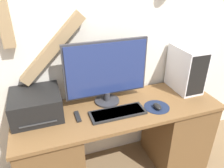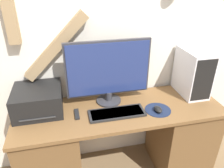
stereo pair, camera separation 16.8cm
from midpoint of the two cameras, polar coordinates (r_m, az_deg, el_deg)
wall_back at (r=1.87m, az=2.09°, el=15.17°), size 6.40×0.17×2.76m
desk at (r=2.04m, az=4.43°, el=-14.83°), size 1.71×0.56×0.75m
monitor at (r=1.77m, az=1.76°, el=3.41°), size 0.69×0.21×0.54m
keyboard at (r=1.75m, az=4.06°, el=-7.65°), size 0.45×0.16×0.02m
mousepad at (r=1.85m, az=14.47°, el=-6.66°), size 0.21×0.21×0.00m
mouse at (r=1.82m, az=14.57°, el=-6.50°), size 0.06×0.09×0.04m
computer_tower at (r=2.10m, az=22.54°, el=2.78°), size 0.21×0.35×0.41m
printer at (r=1.81m, az=-16.26°, el=-4.14°), size 0.37×0.37×0.19m
remote_control at (r=1.74m, az=-6.44°, el=-7.92°), size 0.03×0.13×0.02m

